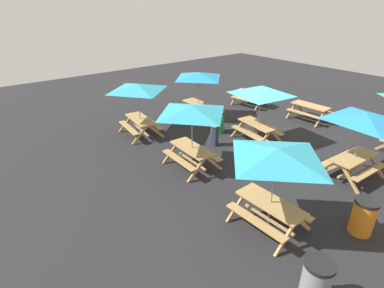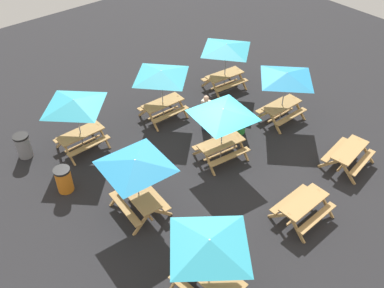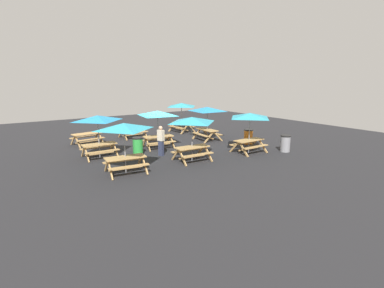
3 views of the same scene
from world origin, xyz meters
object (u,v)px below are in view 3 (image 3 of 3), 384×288
Objects in this scene: picnic_table_8 at (98,121)px; trash_bin_orange at (248,137)px; trash_bin_gray at (285,143)px; picnic_table_1 at (250,118)px; person_standing at (161,140)px; picnic_table_0 at (158,116)px; picnic_table_6 at (87,136)px; picnic_table_3 at (133,130)px; trash_bin_green at (138,146)px; picnic_table_7 at (182,107)px; picnic_table_5 at (124,130)px; picnic_table_2 at (192,123)px; picnic_table_4 at (207,112)px.

picnic_table_8 is 2.38× the size of trash_bin_orange.
picnic_table_1 is at bearing 152.08° from trash_bin_gray.
picnic_table_8 is 3.50m from person_standing.
picnic_table_6 is (-3.38, 3.38, -1.43)m from picnic_table_0.
picnic_table_3 is 0.79× the size of picnic_table_8.
picnic_table_3 is at bearing 70.11° from trash_bin_green.
trash_bin_orange reaches higher than picnic_table_6.
picnic_table_7 is 2.38× the size of trash_bin_orange.
trash_bin_green reaches higher than picnic_table_6.
picnic_table_1 is at bearing -38.38° from picnic_table_0.
trash_bin_gray is at bearing -29.01° from picnic_table_1.
picnic_table_6 is 1.19× the size of person_standing.
picnic_table_6 is at bearing 133.28° from picnic_table_1.
picnic_table_5 is 9.52m from trash_bin_gray.
trash_bin_orange is (8.78, -5.65, -0.07)m from picnic_table_6.
picnic_table_6 is at bearing -171.98° from person_standing.
picnic_table_2 is at bearing 144.25° from picnic_table_7.
picnic_table_3 is at bearing 153.18° from person_standing.
picnic_table_6 is at bearing 118.61° from picnic_table_2.
picnic_table_5 is at bearing 171.46° from trash_bin_gray.
picnic_table_7 is at bearing 28.30° from picnic_table_8.
picnic_table_4 is 2.88× the size of trash_bin_gray.
picnic_table_1 is (3.79, -3.95, 0.00)m from picnic_table_0.
picnic_table_2 and picnic_table_7 have the same top height.
picnic_table_7 is 1.00× the size of picnic_table_8.
person_standing is at bearing -26.91° from picnic_table_8.
picnic_table_2 is 6.01m from trash_bin_gray.
picnic_table_8 is at bearing -136.76° from person_standing.
picnic_table_0 is 3.93m from picnic_table_4.
picnic_table_1 is 2.76m from trash_bin_orange.
picnic_table_4 is 3.27m from trash_bin_orange.
picnic_table_3 is 4.95m from trash_bin_green.
trash_bin_orange is at bearing 14.47° from picnic_table_5.
trash_bin_orange is (1.47, -2.51, -1.49)m from picnic_table_4.
picnic_table_1 reaches higher than trash_bin_orange.
picnic_table_2 is 0.83× the size of picnic_table_4.
person_standing is at bearing 152.74° from picnic_table_1.
picnic_table_8 is at bearing 110.66° from picnic_table_7.
picnic_table_2 is 1.40× the size of person_standing.
picnic_table_2 is at bearing 6.30° from picnic_table_5.
trash_bin_gray is at bearing -157.28° from picnic_table_4.
trash_bin_orange is (1.21, -6.23, -1.49)m from picnic_table_7.
picnic_table_4 is at bearing 9.66° from trash_bin_green.
picnic_table_1 and picnic_table_8 have the same top height.
picnic_table_2 is 5.06m from picnic_table_8.
picnic_table_2 and picnic_table_4 have the same top height.
picnic_table_8 is (-3.70, -4.13, 1.43)m from picnic_table_3.
picnic_table_0 is 0.99× the size of picnic_table_4.
picnic_table_2 reaches higher than trash_bin_gray.
trash_bin_green is at bearing 123.77° from picnic_table_2.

